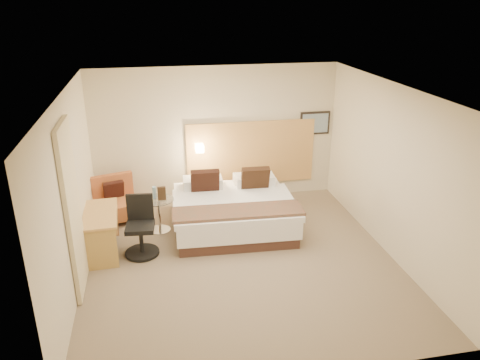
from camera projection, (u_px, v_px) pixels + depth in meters
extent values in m
cube|color=#7A6852|center=(241.00, 261.00, 7.40)|extent=(4.80, 5.00, 0.02)
cube|color=silver|center=(241.00, 90.00, 6.39)|extent=(4.80, 5.00, 0.02)
cube|color=beige|center=(216.00, 135.00, 9.18)|extent=(4.80, 0.02, 2.70)
cube|color=beige|center=(290.00, 275.00, 4.61)|extent=(4.80, 0.02, 2.70)
cube|color=beige|center=(70.00, 194.00, 6.47)|extent=(0.02, 5.00, 2.70)
cube|color=beige|center=(391.00, 171.00, 7.33)|extent=(0.02, 5.00, 2.70)
cube|color=tan|center=(251.00, 153.00, 9.42)|extent=(2.60, 0.04, 1.30)
cube|color=black|center=(315.00, 123.00, 9.46)|extent=(0.62, 0.03, 0.47)
cube|color=#768EA3|center=(315.00, 123.00, 9.44)|extent=(0.54, 0.01, 0.39)
cylinder|color=silver|center=(199.00, 147.00, 9.11)|extent=(0.02, 0.12, 0.02)
cube|color=#F8E6C1|center=(200.00, 148.00, 9.06)|extent=(0.15, 0.15, 0.15)
cube|color=beige|center=(73.00, 210.00, 6.30)|extent=(0.06, 0.90, 2.42)
cylinder|color=#90C2DF|center=(154.00, 193.00, 8.13)|extent=(0.07, 0.07, 0.22)
cube|color=#3B2818|center=(162.00, 193.00, 8.08)|extent=(0.14, 0.06, 0.24)
cube|color=#422821|center=(233.00, 221.00, 8.49)|extent=(2.07, 2.07, 0.18)
cube|color=white|center=(233.00, 209.00, 8.40)|extent=(2.13, 2.13, 0.31)
cube|color=white|center=(235.00, 205.00, 8.06)|extent=(2.17, 1.56, 0.10)
cube|color=white|center=(202.00, 182.00, 8.93)|extent=(0.73, 0.42, 0.18)
cube|color=white|center=(252.00, 180.00, 9.07)|extent=(0.73, 0.42, 0.18)
cube|color=silver|center=(203.00, 183.00, 8.65)|extent=(0.73, 0.42, 0.18)
cube|color=white|center=(255.00, 180.00, 8.78)|extent=(0.73, 0.42, 0.18)
cube|color=black|center=(205.00, 182.00, 8.44)|extent=(0.52, 0.30, 0.52)
cube|color=black|center=(255.00, 180.00, 8.56)|extent=(0.52, 0.30, 0.52)
cube|color=#AD4723|center=(238.00, 211.00, 7.65)|extent=(2.17, 0.66, 0.05)
cube|color=tan|center=(105.00, 227.00, 8.37)|extent=(0.10, 0.10, 0.10)
cube|color=#9E864A|center=(139.00, 220.00, 8.64)|extent=(0.10, 0.10, 0.10)
cube|color=tan|center=(99.00, 215.00, 8.81)|extent=(0.10, 0.10, 0.10)
cube|color=tan|center=(131.00, 209.00, 9.08)|extent=(0.10, 0.10, 0.10)
cube|color=#A2592B|center=(118.00, 208.00, 8.66)|extent=(0.93, 0.87, 0.29)
cube|color=#A6562C|center=(112.00, 185.00, 8.75)|extent=(0.77, 0.33, 0.43)
cube|color=black|center=(114.00, 191.00, 8.69)|extent=(0.40, 0.28, 0.38)
cylinder|color=silver|center=(160.00, 230.00, 8.35)|extent=(0.38, 0.38, 0.02)
cylinder|color=silver|center=(159.00, 215.00, 8.24)|extent=(0.04, 0.04, 0.57)
cylinder|color=silver|center=(158.00, 200.00, 8.13)|extent=(0.56, 0.56, 0.01)
cube|color=tan|center=(100.00, 214.00, 7.40)|extent=(0.57, 1.15, 0.04)
cube|color=tan|center=(101.00, 250.00, 7.06)|extent=(0.47, 0.06, 0.67)
cube|color=#B37346|center=(103.00, 219.00, 8.01)|extent=(0.47, 0.06, 0.67)
cube|color=#B28746|center=(104.00, 218.00, 7.44)|extent=(0.47, 1.07, 0.09)
cylinder|color=black|center=(142.00, 252.00, 7.58)|extent=(0.59, 0.59, 0.04)
cylinder|color=black|center=(141.00, 240.00, 7.49)|extent=(0.07, 0.07, 0.42)
cube|color=black|center=(140.00, 227.00, 7.40)|extent=(0.48, 0.48, 0.07)
cube|color=black|center=(140.00, 207.00, 7.49)|extent=(0.42, 0.09, 0.44)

